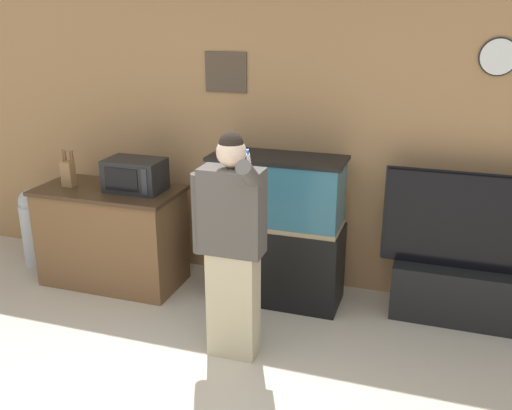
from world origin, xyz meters
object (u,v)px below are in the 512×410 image
counter_island (112,236)px  aquarium_on_stand (277,230)px  person_standing (231,245)px  tv_on_stand (472,279)px  microwave (135,175)px  trash_bin (35,226)px  knife_block (68,173)px

counter_island → aquarium_on_stand: aquarium_on_stand is taller
counter_island → person_standing: person_standing is taller
counter_island → tv_on_stand: bearing=5.3°
tv_on_stand → counter_island: bearing=-174.7°
counter_island → microwave: bearing=7.6°
counter_island → aquarium_on_stand: (1.53, 0.16, 0.19)m
counter_island → aquarium_on_stand: bearing=5.9°
microwave → trash_bin: size_ratio=0.65×
aquarium_on_stand → microwave: bearing=-174.4°
aquarium_on_stand → person_standing: size_ratio=0.77×
microwave → counter_island: bearing=-172.4°
person_standing → tv_on_stand: bearing=32.2°
microwave → tv_on_stand: (2.88, 0.25, -0.69)m
counter_island → knife_block: bearing=-174.5°
person_standing → trash_bin: (-2.42, 0.88, -0.47)m
counter_island → aquarium_on_stand: size_ratio=1.01×
knife_block → aquarium_on_stand: 1.96m
microwave → knife_block: knife_block is taller
aquarium_on_stand → person_standing: bearing=-94.0°
tv_on_stand → person_standing: size_ratio=0.89×
microwave → person_standing: 1.46m
tv_on_stand → aquarium_on_stand: bearing=-175.3°
tv_on_stand → person_standing: bearing=-147.8°
knife_block → tv_on_stand: same height
tv_on_stand → trash_bin: 4.10m
aquarium_on_stand → tv_on_stand: size_ratio=0.87×
microwave → knife_block: 0.65m
microwave → aquarium_on_stand: bearing=5.6°
microwave → tv_on_stand: 2.97m
knife_block → aquarium_on_stand: size_ratio=0.26×
knife_block → trash_bin: size_ratio=0.43×
counter_island → tv_on_stand: size_ratio=0.87×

